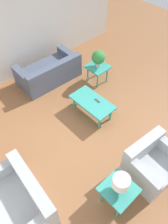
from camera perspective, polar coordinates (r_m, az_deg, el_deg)
The scene contains 11 objects.
ground_plane at distance 5.28m, azimuth 2.61°, elevation -4.27°, with size 14.00×14.00×0.00m, color #8E5B38.
wall_right at distance 6.41m, azimuth -17.82°, elevation 19.85°, with size 0.12×7.20×2.70m.
sofa at distance 6.44m, azimuth -9.05°, elevation 10.21°, with size 1.01×1.77×0.71m.
armchair at distance 4.61m, azimuth 17.18°, elevation -12.75°, with size 0.92×1.04×0.79m.
loveseat at distance 4.27m, azimuth -16.22°, elevation -21.40°, with size 1.42×0.95×0.79m.
coffee_table at distance 5.31m, azimuth 2.15°, elevation 2.41°, with size 1.10×0.58×0.43m.
side_table_plant at distance 6.21m, azimuth 3.60°, elevation 11.28°, with size 0.57×0.57×0.53m.
side_table_lamp at distance 4.07m, azimuth 8.98°, elevation -19.69°, with size 0.57×0.57×0.53m.
potted_plant at distance 6.00m, azimuth 3.77°, elevation 13.98°, with size 0.37×0.37×0.47m.
table_lamp at distance 3.76m, azimuth 9.62°, elevation -17.73°, with size 0.29×0.29×0.39m.
remote_control at distance 5.29m, azimuth 3.57°, elevation 3.03°, with size 0.16×0.04×0.02m.
Camera 1 is at (-2.18, 2.36, 4.20)m, focal length 35.00 mm.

